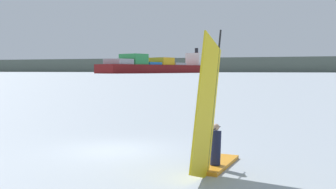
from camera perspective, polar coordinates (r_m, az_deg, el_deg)
ground_plane at (r=15.80m, az=-7.70°, el=-7.95°), size 4000.00×4000.00×0.00m
windsurfer at (r=12.33m, az=6.43°, el=-5.50°), size 1.62×3.99×4.57m
cargo_ship at (r=422.43m, az=-0.92°, el=4.09°), size 114.88×147.96×29.13m
distant_headland at (r=724.37m, az=2.95°, el=4.14°), size 1390.19×575.09×21.41m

